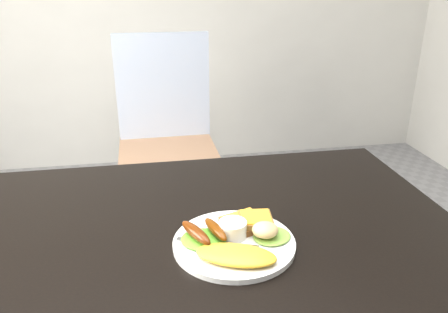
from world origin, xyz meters
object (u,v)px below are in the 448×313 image
object	(u,v)px
dining_table	(196,238)
plate	(234,243)
dining_chair	(168,155)
person	(142,181)

from	to	relation	value
dining_table	plate	world-z (taller)	plate
dining_chair	plate	size ratio (longest dim) A/B	1.87
dining_table	person	bearing A→B (deg)	105.07
dining_table	dining_chair	distance (m)	1.22
dining_table	dining_chair	xyz separation A→B (m)	(-0.01, 1.19, -0.28)
dining_table	plate	xyz separation A→B (m)	(0.07, -0.07, 0.03)
person	plate	distance (m)	0.57
dining_table	person	size ratio (longest dim) A/B	0.90
dining_table	dining_chair	world-z (taller)	dining_table
plate	dining_chair	bearing A→B (deg)	93.53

